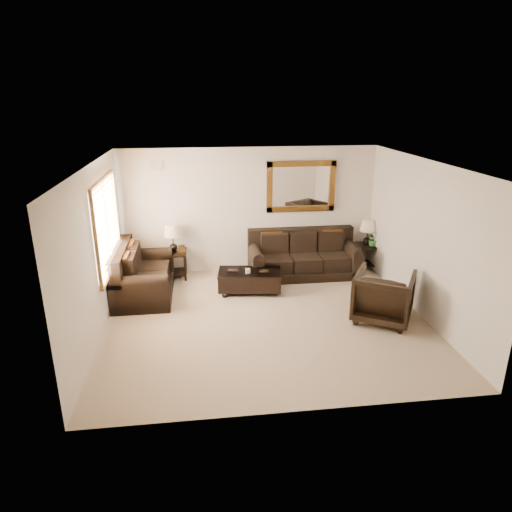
{
  "coord_description": "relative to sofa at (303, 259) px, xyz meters",
  "views": [
    {
      "loc": [
        -1.09,
        -7.09,
        3.7
      ],
      "look_at": [
        -0.1,
        0.6,
        0.97
      ],
      "focal_mm": 32.0,
      "sensor_mm": 36.0,
      "label": 1
    }
  ],
  "objects": [
    {
      "name": "air_vent",
      "position": [
        -3.02,
        0.44,
        2.0
      ],
      "size": [
        0.25,
        0.02,
        0.18
      ],
      "primitive_type": "cube",
      "color": "#999999",
      "rests_on": "room"
    },
    {
      "name": "end_table_left",
      "position": [
        -2.78,
        0.15,
        0.42
      ],
      "size": [
        0.54,
        0.54,
        1.18
      ],
      "color": "black",
      "rests_on": "room"
    },
    {
      "name": "room",
      "position": [
        -1.12,
        -2.04,
        1.0
      ],
      "size": [
        5.51,
        5.01,
        2.71
      ],
      "color": "gray",
      "rests_on": "ground"
    },
    {
      "name": "window",
      "position": [
        -3.82,
        -1.14,
        1.2
      ],
      "size": [
        0.07,
        1.96,
        1.66
      ],
      "color": "white",
      "rests_on": "room"
    },
    {
      "name": "mirror",
      "position": [
        -0.0,
        0.43,
        1.5
      ],
      "size": [
        1.5,
        0.06,
        1.1
      ],
      "color": "#4F2D0F",
      "rests_on": "room"
    },
    {
      "name": "sofa",
      "position": [
        0.0,
        0.0,
        0.0
      ],
      "size": [
        2.34,
        1.01,
        0.96
      ],
      "color": "black",
      "rests_on": "room"
    },
    {
      "name": "loveseat",
      "position": [
        -3.39,
        -0.71,
        0.02
      ],
      "size": [
        1.06,
        1.78,
        1.0
      ],
      "rotation": [
        0.0,
        0.0,
        1.57
      ],
      "color": "black",
      "rests_on": "room"
    },
    {
      "name": "end_table_right",
      "position": [
        1.47,
        0.17,
        0.38
      ],
      "size": [
        0.51,
        0.51,
        1.12
      ],
      "color": "black",
      "rests_on": "room"
    },
    {
      "name": "coffee_table",
      "position": [
        -1.27,
        -0.79,
        -0.08
      ],
      "size": [
        1.32,
        0.83,
        0.53
      ],
      "rotation": [
        0.0,
        0.0,
        -0.13
      ],
      "color": "black",
      "rests_on": "room"
    },
    {
      "name": "armchair",
      "position": [
        0.88,
        -2.3,
        0.14
      ],
      "size": [
        1.26,
        1.24,
        0.97
      ],
      "primitive_type": "imported",
      "rotation": [
        0.0,
        0.0,
        2.6
      ],
      "color": "black",
      "rests_on": "floor"
    },
    {
      "name": "potted_plant",
      "position": [
        1.59,
        0.07,
        0.33
      ],
      "size": [
        0.34,
        0.37,
        0.25
      ],
      "primitive_type": "imported",
      "rotation": [
        0.0,
        0.0,
        0.17
      ],
      "color": "#25551D",
      "rests_on": "end_table_right"
    }
  ]
}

